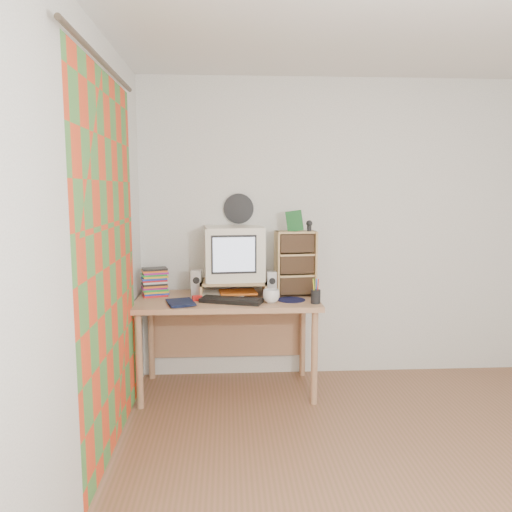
{
  "coord_description": "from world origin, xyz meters",
  "views": [
    {
      "loc": [
        -1.02,
        -2.43,
        1.59
      ],
      "look_at": [
        -0.81,
        1.33,
        1.09
      ],
      "focal_mm": 35.0,
      "sensor_mm": 36.0,
      "label": 1
    }
  ],
  "objects": [
    {
      "name": "floor",
      "position": [
        0.0,
        0.0,
        0.0
      ],
      "size": [
        3.5,
        3.5,
        0.0
      ],
      "primitive_type": "plane",
      "color": "#8C5A42",
      "rests_on": "ground"
    },
    {
      "name": "diary",
      "position": [
        -1.46,
        1.17,
        0.77
      ],
      "size": [
        0.27,
        0.23,
        0.05
      ],
      "primitive_type": "imported",
      "rotation": [
        0.0,
        0.0,
        0.27
      ],
      "color": "black",
      "rests_on": "desk"
    },
    {
      "name": "speaker_left",
      "position": [
        -1.27,
        1.45,
        0.86
      ],
      "size": [
        0.09,
        0.09,
        0.21
      ],
      "primitive_type": "cube",
      "rotation": [
        0.0,
        0.0,
        -0.11
      ],
      "color": "silver",
      "rests_on": "desk"
    },
    {
      "name": "speaker_right",
      "position": [
        -0.68,
        1.44,
        0.85
      ],
      "size": [
        0.08,
        0.08,
        0.2
      ],
      "primitive_type": "cube",
      "rotation": [
        0.0,
        0.0,
        -0.03
      ],
      "color": "silver",
      "rests_on": "desk"
    },
    {
      "name": "cd_rack",
      "position": [
        -0.49,
        1.45,
        1.01
      ],
      "size": [
        0.33,
        0.2,
        0.51
      ],
      "primitive_type": "cube",
      "rotation": [
        0.0,
        0.0,
        0.11
      ],
      "color": "#D7B871",
      "rests_on": "desk"
    },
    {
      "name": "game_box",
      "position": [
        -0.5,
        1.43,
        1.34
      ],
      "size": [
        0.13,
        0.06,
        0.16
      ],
      "primitive_type": "cube",
      "rotation": [
        0.0,
        0.0,
        -0.26
      ],
      "color": "#1A5C28",
      "rests_on": "cd_rack"
    },
    {
      "name": "monitor_riser",
      "position": [
        -0.98,
        1.48,
        0.84
      ],
      "size": [
        0.52,
        0.3,
        0.12
      ],
      "color": "#D7B871",
      "rests_on": "desk"
    },
    {
      "name": "red_box",
      "position": [
        -1.26,
        1.31,
        0.77
      ],
      "size": [
        0.08,
        0.06,
        0.04
      ],
      "primitive_type": "cube",
      "rotation": [
        0.0,
        0.0,
        0.24
      ],
      "color": "red",
      "rests_on": "desk"
    },
    {
      "name": "left_wall",
      "position": [
        -1.75,
        0.0,
        1.25
      ],
      "size": [
        0.0,
        3.5,
        3.5
      ],
      "primitive_type": "plane",
      "rotation": [
        1.57,
        0.0,
        1.57
      ],
      "color": "white",
      "rests_on": "floor"
    },
    {
      "name": "keyboard",
      "position": [
        -1.0,
        1.23,
        0.77
      ],
      "size": [
        0.49,
        0.3,
        0.03
      ],
      "primitive_type": "cube",
      "rotation": [
        0.0,
        0.0,
        -0.33
      ],
      "color": "black",
      "rests_on": "desk"
    },
    {
      "name": "desk",
      "position": [
        -1.03,
        1.44,
        0.62
      ],
      "size": [
        1.4,
        0.7,
        0.75
      ],
      "color": "tan",
      "rests_on": "floor"
    },
    {
      "name": "mug",
      "position": [
        -0.7,
        1.2,
        0.8
      ],
      "size": [
        0.16,
        0.16,
        0.1
      ],
      "primitive_type": "imported",
      "rotation": [
        0.0,
        0.0,
        -0.34
      ],
      "color": "white",
      "rests_on": "desk"
    },
    {
      "name": "dvd_stack",
      "position": [
        -1.6,
        1.49,
        0.88
      ],
      "size": [
        0.22,
        0.18,
        0.27
      ],
      "primitive_type": null,
      "rotation": [
        0.0,
        0.0,
        0.27
      ],
      "color": "brown",
      "rests_on": "desk"
    },
    {
      "name": "papers",
      "position": [
        -1.03,
        1.45,
        0.77
      ],
      "size": [
        0.35,
        0.27,
        0.04
      ],
      "primitive_type": null,
      "rotation": [
        0.0,
        0.0,
        0.1
      ],
      "color": "white",
      "rests_on": "desk"
    },
    {
      "name": "curtain",
      "position": [
        -1.71,
        0.48,
        1.15
      ],
      "size": [
        0.0,
        2.2,
        2.2
      ],
      "primitive_type": "plane",
      "rotation": [
        1.57,
        0.0,
        1.57
      ],
      "color": "#E54420",
      "rests_on": "left_wall"
    },
    {
      "name": "pen_cup",
      "position": [
        -0.38,
        1.16,
        0.82
      ],
      "size": [
        0.08,
        0.08,
        0.14
      ],
      "primitive_type": null,
      "rotation": [
        0.0,
        0.0,
        0.07
      ],
      "color": "black",
      "rests_on": "desk"
    },
    {
      "name": "back_wall",
      "position": [
        0.0,
        1.75,
        1.25
      ],
      "size": [
        3.5,
        0.0,
        3.5
      ],
      "primitive_type": "plane",
      "rotation": [
        1.57,
        0.0,
        0.0
      ],
      "color": "white",
      "rests_on": "floor"
    },
    {
      "name": "webcam",
      "position": [
        -0.38,
        1.44,
        1.31
      ],
      "size": [
        0.05,
        0.05,
        0.08
      ],
      "primitive_type": null,
      "rotation": [
        0.0,
        0.0,
        -0.01
      ],
      "color": "black",
      "rests_on": "cd_rack"
    },
    {
      "name": "crt_monitor",
      "position": [
        -0.98,
        1.53,
        1.08
      ],
      "size": [
        0.49,
        0.49,
        0.42
      ],
      "primitive_type": "cube",
      "rotation": [
        0.0,
        0.0,
        0.1
      ],
      "color": "silver",
      "rests_on": "monitor_riser"
    },
    {
      "name": "mousepad",
      "position": [
        -0.54,
        1.28,
        0.75
      ],
      "size": [
        0.23,
        0.23,
        0.0
      ],
      "primitive_type": "cylinder",
      "rotation": [
        0.0,
        0.0,
        0.05
      ],
      "color": "black",
      "rests_on": "desk"
    },
    {
      "name": "wall_disc",
      "position": [
        -0.93,
        1.73,
        1.43
      ],
      "size": [
        0.25,
        0.02,
        0.25
      ],
      "primitive_type": "cylinder",
      "rotation": [
        1.57,
        0.0,
        0.0
      ],
      "color": "black",
      "rests_on": "back_wall"
    }
  ]
}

